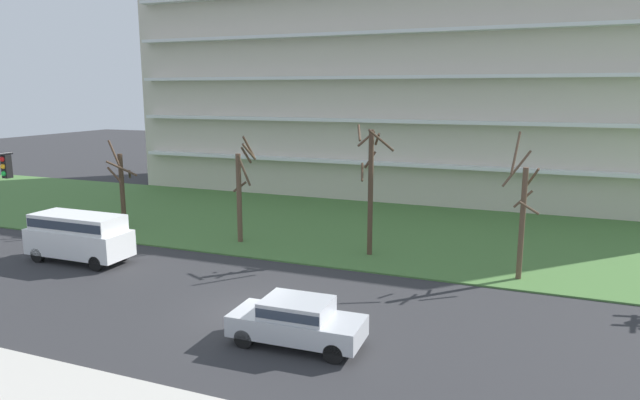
{
  "coord_description": "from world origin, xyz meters",
  "views": [
    {
      "loc": [
        9.63,
        -17.72,
        8.22
      ],
      "look_at": [
        0.18,
        6.0,
        3.25
      ],
      "focal_mm": 31.45,
      "sensor_mm": 36.0,
      "label": 1
    }
  ],
  "objects_px": {
    "tree_center": "(370,185)",
    "tree_right": "(522,214)",
    "sedan_silver_center_left": "(297,320)",
    "van_white_near_left": "(79,234)",
    "tree_far_left": "(122,186)",
    "tree_left": "(241,190)"
  },
  "relations": [
    {
      "from": "tree_center",
      "to": "tree_right",
      "type": "bearing_deg",
      "value": -8.85
    },
    {
      "from": "tree_far_left",
      "to": "van_white_near_left",
      "type": "height_order",
      "value": "tree_far_left"
    },
    {
      "from": "tree_left",
      "to": "tree_right",
      "type": "bearing_deg",
      "value": -3.47
    },
    {
      "from": "van_white_near_left",
      "to": "tree_right",
      "type": "bearing_deg",
      "value": -165.89
    },
    {
      "from": "van_white_near_left",
      "to": "tree_far_left",
      "type": "bearing_deg",
      "value": -66.55
    },
    {
      "from": "tree_far_left",
      "to": "sedan_silver_center_left",
      "type": "relative_size",
      "value": 1.21
    },
    {
      "from": "tree_right",
      "to": "sedan_silver_center_left",
      "type": "bearing_deg",
      "value": -124.03
    },
    {
      "from": "tree_center",
      "to": "tree_right",
      "type": "height_order",
      "value": "tree_center"
    },
    {
      "from": "tree_far_left",
      "to": "tree_right",
      "type": "height_order",
      "value": "tree_right"
    },
    {
      "from": "tree_left",
      "to": "sedan_silver_center_left",
      "type": "relative_size",
      "value": 1.34
    },
    {
      "from": "tree_far_left",
      "to": "tree_right",
      "type": "xyz_separation_m",
      "value": [
        22.83,
        -1.25,
        0.39
      ]
    },
    {
      "from": "tree_right",
      "to": "van_white_near_left",
      "type": "relative_size",
      "value": 1.25
    },
    {
      "from": "tree_left",
      "to": "van_white_near_left",
      "type": "height_order",
      "value": "tree_left"
    },
    {
      "from": "tree_center",
      "to": "tree_left",
      "type": "bearing_deg",
      "value": -178.04
    },
    {
      "from": "tree_far_left",
      "to": "van_white_near_left",
      "type": "xyz_separation_m",
      "value": [
        2.73,
        -6.3,
        -1.21
      ]
    },
    {
      "from": "tree_left",
      "to": "tree_right",
      "type": "distance_m",
      "value": 14.43
    },
    {
      "from": "tree_far_left",
      "to": "sedan_silver_center_left",
      "type": "xyz_separation_m",
      "value": [
        16.38,
        -10.8,
        -1.73
      ]
    },
    {
      "from": "tree_far_left",
      "to": "tree_left",
      "type": "height_order",
      "value": "tree_left"
    },
    {
      "from": "van_white_near_left",
      "to": "tree_center",
      "type": "bearing_deg",
      "value": -154.46
    },
    {
      "from": "tree_left",
      "to": "tree_right",
      "type": "height_order",
      "value": "tree_right"
    },
    {
      "from": "tree_right",
      "to": "sedan_silver_center_left",
      "type": "relative_size",
      "value": 1.47
    },
    {
      "from": "tree_center",
      "to": "tree_right",
      "type": "xyz_separation_m",
      "value": [
        7.19,
        -1.12,
        -0.65
      ]
    }
  ]
}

